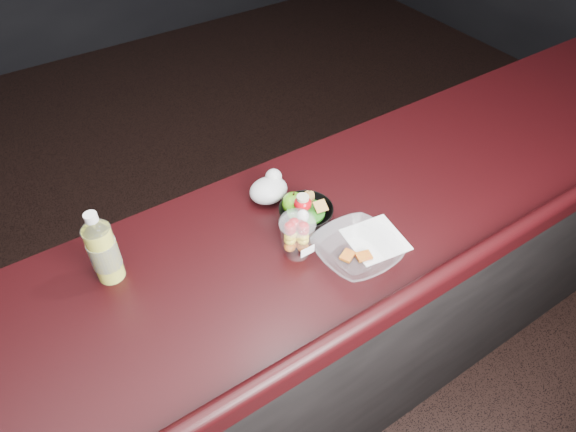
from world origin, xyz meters
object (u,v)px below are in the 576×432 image
object	(u,v)px
snack_bowl	(306,213)
lemonade_bottle	(103,251)
fruit_cup	(297,234)
green_apple	(294,203)
takeout_bowl	(356,251)

from	to	relation	value
snack_bowl	lemonade_bottle	bearing A→B (deg)	168.29
fruit_cup	green_apple	xyz separation A→B (m)	(0.09, 0.15, -0.04)
takeout_bowl	green_apple	bearing A→B (deg)	98.66
lemonade_bottle	fruit_cup	distance (m)	0.52
fruit_cup	green_apple	distance (m)	0.18
lemonade_bottle	takeout_bowl	bearing A→B (deg)	-28.16
green_apple	fruit_cup	bearing A→B (deg)	-120.64
lemonade_bottle	green_apple	bearing A→B (deg)	-6.45
snack_bowl	takeout_bowl	distance (m)	0.21
lemonade_bottle	takeout_bowl	world-z (taller)	lemonade_bottle
snack_bowl	takeout_bowl	bearing A→B (deg)	-81.06
lemonade_bottle	takeout_bowl	size ratio (longest dim) A/B	1.00
fruit_cup	takeout_bowl	bearing A→B (deg)	-40.94
takeout_bowl	fruit_cup	bearing A→B (deg)	139.06
green_apple	takeout_bowl	bearing A→B (deg)	-81.34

